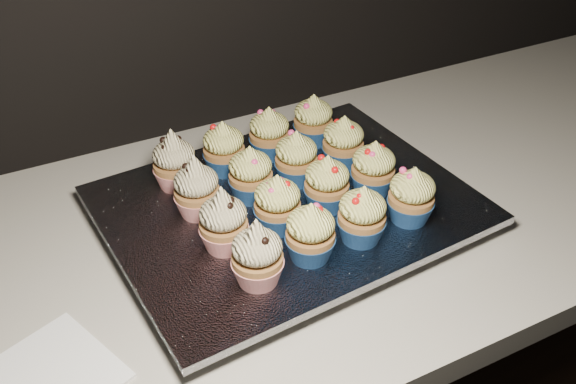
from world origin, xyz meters
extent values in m
cube|color=black|center=(0.00, 1.70, 0.43)|extent=(2.40, 0.60, 0.86)
cube|color=silver|center=(0.00, 1.70, 0.88)|extent=(2.44, 0.64, 0.04)
cube|color=white|center=(-0.53, 1.56, 0.90)|extent=(0.18, 0.18, 0.00)
cube|color=black|center=(-0.17, 1.69, 0.91)|extent=(0.48, 0.38, 0.02)
cube|color=silver|center=(-0.17, 1.69, 0.93)|extent=(0.52, 0.42, 0.01)
cone|color=red|center=(-0.28, 1.57, 0.95)|extent=(0.06, 0.06, 0.03)
ellipsoid|color=beige|center=(-0.28, 1.57, 0.99)|extent=(0.06, 0.06, 0.04)
cone|color=beige|center=(-0.28, 1.57, 1.02)|extent=(0.03, 0.03, 0.03)
cone|color=navy|center=(-0.20, 1.57, 0.95)|extent=(0.06, 0.06, 0.03)
ellipsoid|color=#FFFB80|center=(-0.20, 1.57, 0.99)|extent=(0.06, 0.06, 0.04)
cone|color=#FFFB80|center=(-0.20, 1.57, 1.01)|extent=(0.03, 0.03, 0.02)
cone|color=navy|center=(-0.12, 1.58, 0.95)|extent=(0.06, 0.06, 0.03)
ellipsoid|color=#FFFB80|center=(-0.12, 1.58, 0.99)|extent=(0.06, 0.06, 0.04)
cone|color=#FFFB80|center=(-0.12, 1.58, 1.01)|extent=(0.03, 0.03, 0.02)
cone|color=navy|center=(-0.04, 1.58, 0.95)|extent=(0.06, 0.06, 0.03)
ellipsoid|color=#FFFB80|center=(-0.04, 1.58, 0.99)|extent=(0.06, 0.06, 0.04)
cone|color=#FFFB80|center=(-0.04, 1.58, 1.01)|extent=(0.03, 0.03, 0.02)
cone|color=red|center=(-0.29, 1.64, 0.95)|extent=(0.06, 0.06, 0.03)
ellipsoid|color=beige|center=(-0.29, 1.64, 0.99)|extent=(0.06, 0.06, 0.04)
cone|color=beige|center=(-0.29, 1.64, 1.02)|extent=(0.03, 0.03, 0.03)
cone|color=navy|center=(-0.21, 1.65, 0.95)|extent=(0.06, 0.06, 0.03)
ellipsoid|color=#FFFB80|center=(-0.21, 1.65, 0.99)|extent=(0.06, 0.06, 0.04)
cone|color=#FFFB80|center=(-0.21, 1.65, 1.01)|extent=(0.03, 0.03, 0.02)
cone|color=navy|center=(-0.13, 1.66, 0.95)|extent=(0.06, 0.06, 0.03)
ellipsoid|color=#FFFB80|center=(-0.13, 1.66, 0.99)|extent=(0.06, 0.06, 0.04)
cone|color=#FFFB80|center=(-0.13, 1.66, 1.01)|extent=(0.03, 0.03, 0.02)
cone|color=navy|center=(-0.05, 1.66, 0.95)|extent=(0.06, 0.06, 0.03)
ellipsoid|color=#FFFB80|center=(-0.05, 1.66, 0.99)|extent=(0.06, 0.06, 0.04)
cone|color=#FFFB80|center=(-0.05, 1.66, 1.01)|extent=(0.03, 0.03, 0.02)
cone|color=red|center=(-0.29, 1.72, 0.95)|extent=(0.06, 0.06, 0.03)
ellipsoid|color=beige|center=(-0.29, 1.72, 0.99)|extent=(0.06, 0.06, 0.04)
cone|color=beige|center=(-0.29, 1.72, 1.02)|extent=(0.03, 0.03, 0.03)
cone|color=navy|center=(-0.21, 1.72, 0.95)|extent=(0.06, 0.06, 0.03)
ellipsoid|color=#FFFB80|center=(-0.21, 1.72, 0.99)|extent=(0.06, 0.06, 0.04)
cone|color=#FFFB80|center=(-0.21, 1.72, 1.01)|extent=(0.03, 0.03, 0.02)
cone|color=navy|center=(-0.14, 1.73, 0.95)|extent=(0.06, 0.06, 0.03)
ellipsoid|color=#FFFB80|center=(-0.14, 1.73, 0.99)|extent=(0.06, 0.06, 0.04)
cone|color=#FFFB80|center=(-0.14, 1.73, 1.01)|extent=(0.03, 0.03, 0.02)
cone|color=navy|center=(-0.05, 1.74, 0.95)|extent=(0.06, 0.06, 0.03)
ellipsoid|color=#FFFB80|center=(-0.05, 1.74, 0.99)|extent=(0.06, 0.06, 0.04)
cone|color=#FFFB80|center=(-0.05, 1.74, 1.01)|extent=(0.03, 0.03, 0.02)
cone|color=red|center=(-0.30, 1.80, 0.95)|extent=(0.06, 0.06, 0.03)
ellipsoid|color=beige|center=(-0.30, 1.80, 0.99)|extent=(0.06, 0.06, 0.04)
cone|color=beige|center=(-0.30, 1.80, 1.02)|extent=(0.03, 0.03, 0.03)
cone|color=navy|center=(-0.22, 1.80, 0.95)|extent=(0.06, 0.06, 0.03)
ellipsoid|color=#FFFB80|center=(-0.22, 1.80, 0.99)|extent=(0.06, 0.06, 0.04)
cone|color=#FFFB80|center=(-0.22, 1.80, 1.01)|extent=(0.03, 0.03, 0.02)
cone|color=navy|center=(-0.14, 1.81, 0.95)|extent=(0.06, 0.06, 0.03)
ellipsoid|color=#FFFB80|center=(-0.14, 1.81, 0.99)|extent=(0.06, 0.06, 0.04)
cone|color=#FFFB80|center=(-0.14, 1.81, 1.01)|extent=(0.03, 0.03, 0.02)
cone|color=navy|center=(-0.06, 1.82, 0.95)|extent=(0.06, 0.06, 0.03)
ellipsoid|color=#FFFB80|center=(-0.06, 1.82, 0.99)|extent=(0.06, 0.06, 0.04)
cone|color=#FFFB80|center=(-0.06, 1.82, 1.01)|extent=(0.03, 0.03, 0.02)
camera|label=1|loc=(-0.50, 1.05, 1.47)|focal=40.00mm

